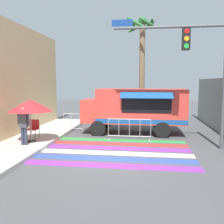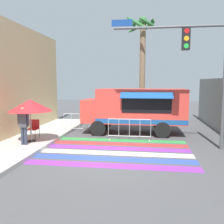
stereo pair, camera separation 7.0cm
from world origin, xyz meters
name	(u,v)px [view 2 (the right image)]	position (x,y,z in m)	size (l,w,h in m)	color
ground_plane	(112,155)	(0.00, 0.00, 0.00)	(60.00, 60.00, 0.00)	#4C4C4F
crosswalk_painted	(114,151)	(0.00, 0.58, 0.00)	(6.40, 4.36, 0.01)	purple
food_truck	(133,107)	(0.59, 4.28, 1.49)	(5.62, 2.51, 2.49)	#D13D33
traffic_signal_pole	(200,59)	(3.52, 1.46, 3.83)	(4.84, 0.29, 5.55)	#515456
patio_umbrella	(30,105)	(-3.81, 0.92, 1.82)	(1.93, 1.93, 1.93)	black
folding_chair	(34,127)	(-4.03, 1.60, 0.71)	(0.47, 0.47, 0.90)	#4C4C51
vendor_person	(24,124)	(-3.88, 0.37, 1.09)	(0.53, 0.22, 1.63)	#2D3347
barricade_front	(129,130)	(0.50, 2.60, 0.53)	(2.12, 0.44, 1.06)	#B7BABF
barricade_side	(79,123)	(-2.52, 4.26, 0.52)	(1.86, 0.44, 1.06)	#B7BABF
palm_tree	(142,54)	(0.96, 8.10, 4.77)	(2.10, 2.44, 7.27)	#7A664C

